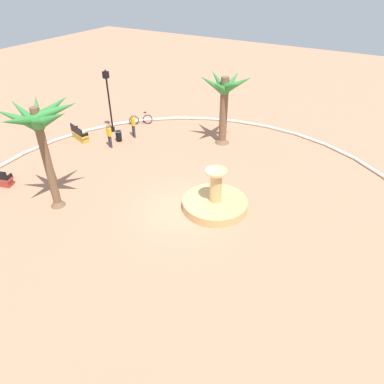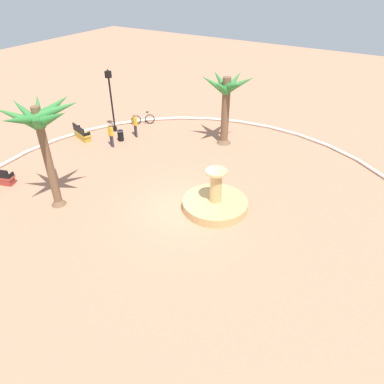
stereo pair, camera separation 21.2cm
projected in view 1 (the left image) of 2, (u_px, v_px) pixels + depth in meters
name	position (u px, v px, depth m)	size (l,w,h in m)	color
ground_plane	(182.00, 209.00, 17.73)	(80.00, 80.00, 0.00)	tan
plaza_curb	(182.00, 208.00, 17.67)	(23.56, 23.56, 0.20)	silver
fountain	(215.00, 203.00, 17.66)	(3.23, 3.23, 2.16)	tan
palm_tree_near_fountain	(39.00, 126.00, 15.68)	(3.71, 3.59, 5.39)	brown
palm_tree_by_curb	(225.00, 96.00, 22.25)	(3.38, 3.28, 4.63)	brown
bench_east	(80.00, 135.00, 24.21)	(0.98, 1.68, 1.00)	gold
lamppost	(109.00, 96.00, 24.15)	(0.32, 0.32, 4.36)	black
trash_bin	(119.00, 136.00, 24.04)	(0.46, 0.46, 0.73)	black
bicycle_red_frame	(141.00, 119.00, 26.41)	(1.16, 1.35, 0.94)	black
person_cyclist_helmet	(109.00, 134.00, 22.95)	(0.29, 0.51, 1.61)	#33333D
person_cyclist_photo	(133.00, 124.00, 24.25)	(0.34, 0.48, 1.66)	#33333D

